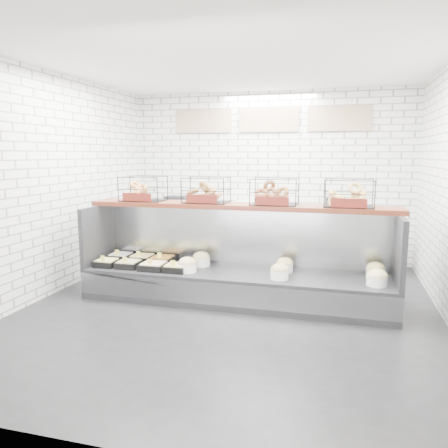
% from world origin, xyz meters
% --- Properties ---
extents(ground, '(5.50, 5.50, 0.00)m').
position_xyz_m(ground, '(0.00, 0.00, 0.00)').
color(ground, black).
rests_on(ground, ground).
extents(room_shell, '(5.02, 5.51, 3.01)m').
position_xyz_m(room_shell, '(0.00, 0.60, 2.06)').
color(room_shell, white).
rests_on(room_shell, ground).
extents(display_case, '(4.00, 0.90, 1.20)m').
position_xyz_m(display_case, '(-0.02, 0.34, 0.33)').
color(display_case, black).
rests_on(display_case, ground).
extents(bagel_shelf, '(4.10, 0.50, 0.40)m').
position_xyz_m(bagel_shelf, '(0.01, 0.52, 1.38)').
color(bagel_shelf, '#44190E').
rests_on(bagel_shelf, display_case).
extents(prep_counter, '(4.00, 0.60, 1.20)m').
position_xyz_m(prep_counter, '(-0.01, 2.43, 0.47)').
color(prep_counter, '#93969B').
rests_on(prep_counter, ground).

